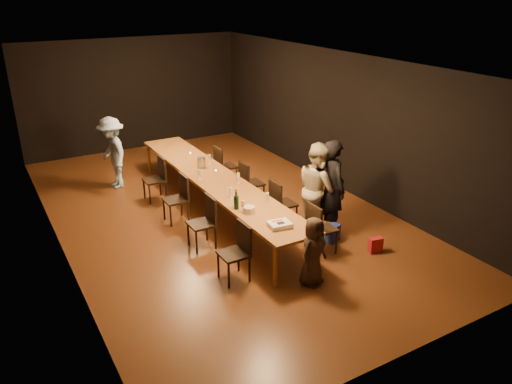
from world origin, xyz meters
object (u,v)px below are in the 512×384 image
chair_left_0 (234,253)px  woman_birthday (333,188)px  chair_left_1 (201,223)px  child (313,251)px  chair_left_2 (175,199)px  woman_tan (318,189)px  champagne_bottle (236,199)px  man_blue (113,153)px  chair_right_0 (322,228)px  birthday_cake (280,225)px  ice_bucket (201,162)px  chair_right_1 (284,203)px  chair_left_3 (154,179)px  plate_stack (249,210)px  table (215,180)px  chair_right_3 (226,166)px  chair_right_2 (252,183)px

chair_left_0 → woman_birthday: woman_birthday is taller
chair_left_1 → child: bearing=-152.2°
chair_left_2 → woman_tan: 2.73m
champagne_bottle → man_blue: bearing=105.0°
chair_right_0 → woman_tan: woman_tan is taller
champagne_bottle → birthday_cake: bearing=-74.0°
woman_tan → ice_bucket: woman_tan is taller
chair_right_1 → ice_bucket: (-0.83, 1.89, 0.39)m
chair_right_1 → champagne_bottle: (-1.18, -0.33, 0.47)m
chair_right_0 → chair_left_3: size_ratio=1.00×
chair_left_1 → ice_bucket: (0.87, 1.89, 0.39)m
chair_left_1 → ice_bucket: ice_bucket is taller
man_blue → plate_stack: (1.15, -4.14, -0.00)m
chair_left_3 → woman_birthday: 3.86m
table → chair_right_1: bearing=-54.7°
woman_tan → chair_right_0: bearing=163.0°
chair_left_3 → table: bearing=-144.7°
chair_right_3 → chair_left_1: size_ratio=1.00×
child → plate_stack: bearing=85.2°
table → birthday_cake: 2.47m
chair_right_3 → plate_stack: bearing=-19.8°
chair_right_0 → chair_left_1: bearing=-125.2°
chair_right_3 → chair_left_0: same height
chair_right_1 → chair_right_3: bearing=180.0°
chair_right_2 → champagne_bottle: champagne_bottle is taller
chair_right_3 → man_blue: 2.53m
chair_left_0 → chair_left_2: (0.00, 2.40, 0.00)m
chair_right_0 → chair_left_2: size_ratio=1.00×
table → woman_birthday: size_ratio=3.35×
chair_right_0 → ice_bucket: size_ratio=4.62×
man_blue → chair_left_3: bearing=21.0°
chair_right_0 → chair_left_2: bearing=-144.7°
birthday_cake → champagne_bottle: size_ratio=1.04×
chair_left_1 → champagne_bottle: size_ratio=2.56×
birthday_cake → table: bearing=95.5°
chair_right_1 → birthday_cake: 1.60m
chair_right_2 → ice_bucket: size_ratio=4.62×
chair_right_3 → ice_bucket: 1.04m
plate_stack → table: bearing=82.8°
table → chair_right_0: (0.85, -2.40, -0.24)m
chair_left_1 → champagne_bottle: 0.77m
chair_right_0 → plate_stack: 1.29m
chair_right_0 → chair_left_3: 3.98m
chair_right_0 → man_blue: man_blue is taller
chair_right_1 → chair_left_0: same height
chair_right_3 → chair_left_0: 3.98m
child → plate_stack: child is taller
chair_left_2 → man_blue: 2.45m
chair_right_0 → chair_right_2: 2.40m
chair_right_0 → chair_right_2: same height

